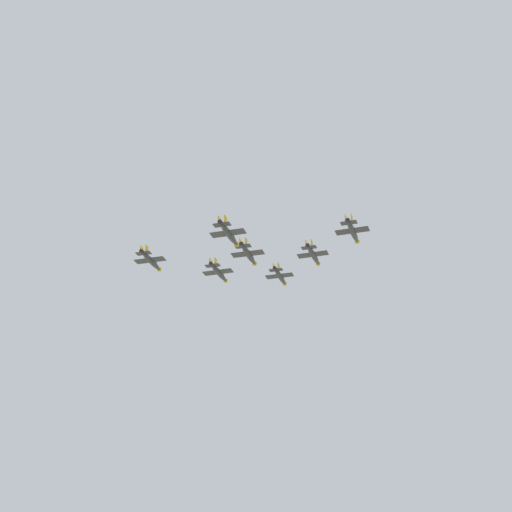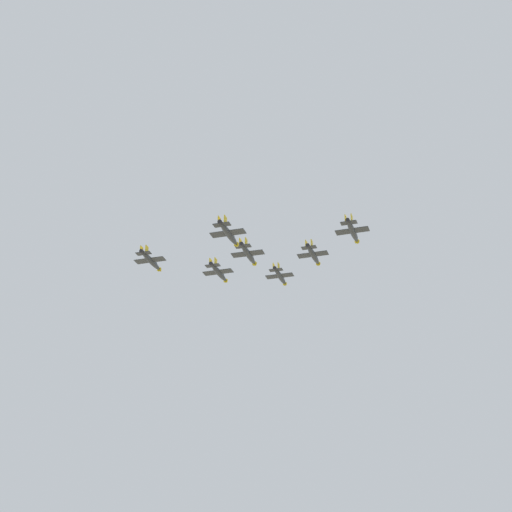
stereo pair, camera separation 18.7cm
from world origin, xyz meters
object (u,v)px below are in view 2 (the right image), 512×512
at_px(jet_left_wingman, 219,272).
at_px(jet_right_outer, 353,231).
at_px(jet_lead, 280,276).
at_px(jet_left_outer, 151,261).
at_px(jet_right_wingman, 313,255).
at_px(jet_slot_rear, 248,254).
at_px(jet_trailing, 229,234).

height_order(jet_left_wingman, jet_right_outer, jet_left_wingman).
distance_m(jet_lead, jet_left_outer, 46.31).
distance_m(jet_right_wingman, jet_slot_rear, 23.66).
height_order(jet_lead, jet_right_outer, jet_lead).
distance_m(jet_left_wingman, jet_left_outer, 23.03).
relative_size(jet_lead, jet_slot_rear, 0.98).
bearing_deg(jet_slot_rear, jet_trailing, 179.03).
bearing_deg(jet_trailing, jet_slot_rear, 0.39).
xyz_separation_m(jet_lead, jet_right_outer, (-27.61, 36.66, -5.24)).
bearing_deg(jet_trailing, jet_right_wingman, -22.64).
xyz_separation_m(jet_left_wingman, jet_left_outer, (15.87, 16.58, -1.87)).
bearing_deg(jet_right_outer, jet_left_outer, 90.87).
bearing_deg(jet_right_wingman, jet_trailing, 157.80).
height_order(jet_right_outer, jet_slot_rear, jet_right_outer).
bearing_deg(jet_lead, jet_left_outer, 139.24).
relative_size(jet_left_wingman, jet_right_wingman, 1.00).
bearing_deg(jet_trailing, jet_left_outer, 59.92).
relative_size(jet_lead, jet_left_outer, 0.99).
height_order(jet_left_outer, jet_right_outer, jet_right_outer).
height_order(jet_left_wingman, jet_left_outer, jet_left_wingman).
height_order(jet_right_outer, jet_trailing, jet_right_outer).
height_order(jet_left_outer, jet_slot_rear, jet_left_outer).
bearing_deg(jet_left_wingman, jet_left_outer, 140.33).
height_order(jet_lead, jet_left_wingman, jet_lead).
height_order(jet_slot_rear, jet_trailing, jet_slot_rear).
relative_size(jet_lead, jet_trailing, 0.97).
bearing_deg(jet_lead, jet_right_wingman, -140.03).
xyz_separation_m(jet_left_outer, jet_trailing, (-28.65, 19.21, -4.05)).
relative_size(jet_lead, jet_right_outer, 0.98).
bearing_deg(jet_left_wingman, jet_right_outer, -110.72).
xyz_separation_m(jet_left_wingman, jet_trailing, (-12.78, 35.79, -5.92)).
bearing_deg(jet_left_outer, jet_trailing, -120.66).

